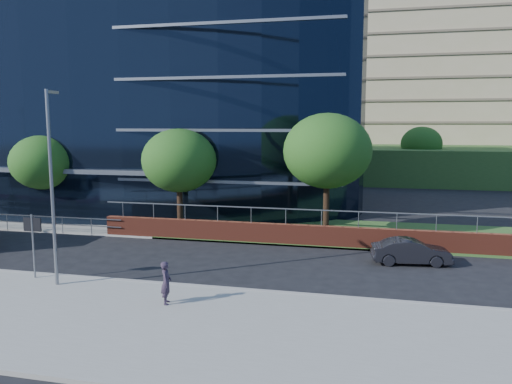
% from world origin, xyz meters
% --- Properties ---
extents(far_forecourt, '(50.00, 8.00, 0.10)m').
position_xyz_m(far_forecourt, '(-6.00, 11.00, 0.05)').
color(far_forecourt, gray).
rests_on(far_forecourt, ground).
extents(grass_verge, '(36.00, 8.00, 0.12)m').
position_xyz_m(grass_verge, '(24.00, 11.00, 0.06)').
color(grass_verge, '#2D511E').
rests_on(grass_verge, ground).
extents(glass_office, '(44.00, 23.10, 16.00)m').
position_xyz_m(glass_office, '(-4.00, 20.85, 8.00)').
color(glass_office, black).
rests_on(glass_office, ground).
extents(retaining_wall, '(34.00, 0.40, 2.11)m').
position_xyz_m(retaining_wall, '(20.00, 7.30, 0.61)').
color(retaining_wall, maroon).
rests_on(retaining_wall, ground).
extents(apartment_block, '(60.00, 42.00, 30.00)m').
position_xyz_m(apartment_block, '(32.00, 57.21, 11.11)').
color(apartment_block, '#2D511E').
rests_on(apartment_block, ground).
extents(street_sign, '(0.85, 0.09, 2.80)m').
position_xyz_m(street_sign, '(4.50, -1.59, 2.15)').
color(street_sign, slate).
rests_on(street_sign, pavement_near).
extents(tree_far_b, '(4.29, 4.29, 6.05)m').
position_xyz_m(tree_far_b, '(-3.00, 9.50, 4.21)').
color(tree_far_b, black).
rests_on(tree_far_b, ground).
extents(tree_far_c, '(4.62, 4.62, 6.51)m').
position_xyz_m(tree_far_c, '(7.00, 9.00, 4.54)').
color(tree_far_c, black).
rests_on(tree_far_c, ground).
extents(tree_far_d, '(5.28, 5.28, 7.44)m').
position_xyz_m(tree_far_d, '(16.00, 10.00, 5.19)').
color(tree_far_d, black).
rests_on(tree_far_d, ground).
extents(tree_dist_e, '(4.62, 4.62, 6.51)m').
position_xyz_m(tree_dist_e, '(24.00, 40.00, 4.54)').
color(tree_dist_e, black).
rests_on(tree_dist_e, ground).
extents(streetlight_east, '(0.15, 0.77, 8.00)m').
position_xyz_m(streetlight_east, '(6.00, -2.17, 4.44)').
color(streetlight_east, slate).
rests_on(streetlight_east, pavement_near).
extents(parked_car, '(3.90, 1.78, 1.24)m').
position_xyz_m(parked_car, '(20.61, 4.93, 0.62)').
color(parked_car, black).
rests_on(parked_car, ground).
extents(pedestrian, '(0.55, 0.68, 1.61)m').
position_xyz_m(pedestrian, '(11.34, -3.24, 0.95)').
color(pedestrian, '#2C2233').
rests_on(pedestrian, pavement_near).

